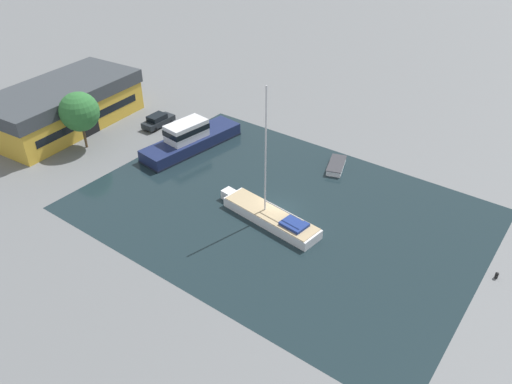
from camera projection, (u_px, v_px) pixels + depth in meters
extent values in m
plane|color=slate|center=(279.00, 210.00, 51.30)|extent=(440.00, 440.00, 0.00)
cube|color=#19282D|center=(279.00, 210.00, 51.30)|extent=(28.67, 39.64, 0.01)
cube|color=gold|center=(64.00, 112.00, 66.36)|extent=(20.42, 11.50, 3.94)
cube|color=#383D42|center=(60.00, 92.00, 64.78)|extent=(21.04, 11.84, 1.75)
cube|color=black|center=(91.00, 125.00, 64.54)|extent=(2.35, 0.26, 2.75)
cube|color=black|center=(90.00, 119.00, 64.11)|extent=(16.64, 1.47, 0.98)
cylinder|color=brown|center=(85.00, 136.00, 61.56)|extent=(0.30, 0.30, 3.03)
sphere|color=#2D6B33|center=(79.00, 112.00, 59.72)|extent=(4.77, 4.77, 4.77)
cube|color=#1E2328|center=(158.00, 122.00, 66.95)|extent=(4.66, 1.98, 0.75)
cube|color=black|center=(157.00, 117.00, 66.43)|extent=(2.44, 1.71, 0.66)
cube|color=black|center=(163.00, 114.00, 67.27)|extent=(0.07, 1.52, 0.53)
cylinder|color=black|center=(162.00, 119.00, 68.52)|extent=(0.60, 0.21, 0.60)
cylinder|color=black|center=(171.00, 122.00, 67.71)|extent=(0.60, 0.21, 0.60)
cylinder|color=black|center=(147.00, 126.00, 66.58)|extent=(0.60, 0.21, 0.60)
cylinder|color=black|center=(156.00, 130.00, 65.76)|extent=(0.60, 0.21, 0.60)
cube|color=white|center=(271.00, 217.00, 49.34)|extent=(3.91, 10.99, 0.99)
cube|color=white|center=(229.00, 194.00, 52.74)|extent=(1.34, 1.33, 0.99)
cube|color=tan|center=(271.00, 213.00, 49.05)|extent=(3.76, 10.55, 0.08)
cylinder|color=silver|center=(266.00, 152.00, 45.86)|extent=(0.16, 0.16, 13.00)
cylinder|color=silver|center=(284.00, 210.00, 47.50)|extent=(0.68, 4.82, 0.12)
cube|color=navy|center=(294.00, 224.00, 47.26)|extent=(2.14, 2.57, 0.30)
cube|color=#19234C|center=(192.00, 142.00, 61.84)|extent=(13.77, 5.29, 1.54)
cube|color=black|center=(192.00, 147.00, 62.19)|extent=(13.91, 5.37, 0.18)
cube|color=silver|center=(186.00, 131.00, 60.41)|extent=(5.38, 3.25, 2.13)
cube|color=black|center=(186.00, 129.00, 60.29)|extent=(5.50, 3.33, 0.68)
cube|color=white|center=(336.00, 166.00, 57.98)|extent=(4.34, 2.84, 0.63)
cube|color=#333338|center=(337.00, 163.00, 57.78)|extent=(4.53, 2.98, 0.08)
cylinder|color=black|center=(496.00, 276.00, 42.86)|extent=(0.29, 0.29, 0.38)
sphere|color=black|center=(497.00, 274.00, 42.71)|extent=(0.31, 0.31, 0.31)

